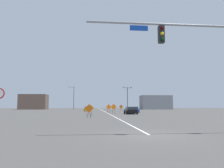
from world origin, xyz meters
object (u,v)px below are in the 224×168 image
Objects in this scene: construction_sign_median_near at (90,109)px; construction_sign_left_shoulder at (109,107)px; street_lamp_near_left at (127,96)px; street_lamp_near_right at (128,96)px; construction_sign_right_lane at (89,109)px; car_black_near at (131,111)px; street_lamp_far_left at (73,97)px; car_blue_mid at (133,110)px; construction_sign_right_shoulder at (114,107)px; construction_sign_left_lane at (121,107)px; car_yellow_passing at (87,109)px.

construction_sign_median_near is 0.94× the size of construction_sign_left_shoulder.
street_lamp_near_left is at bearing 74.70° from construction_sign_left_shoulder.
street_lamp_near_left is 1.05× the size of street_lamp_near_right.
car_black_near is (7.79, 11.68, -0.50)m from construction_sign_right_lane.
car_black_near is (14.68, -43.58, -4.24)m from street_lamp_far_left.
car_blue_mid is at bearing -97.34° from street_lamp_near_right.
construction_sign_left_lane is at bearing 77.38° from construction_sign_right_shoulder.
car_black_near is at bearing -104.92° from car_blue_mid.
street_lamp_near_left is at bearing 56.95° from car_yellow_passing.
car_yellow_passing is at bearing -123.05° from street_lamp_near_left.
street_lamp_near_right reaches higher than construction_sign_right_shoulder.
street_lamp_near_right is 4.64× the size of construction_sign_left_lane.
car_blue_mid is 1.08× the size of car_yellow_passing.
construction_sign_left_lane is at bearing 72.18° from construction_sign_left_shoulder.
street_lamp_near_left is 25.16m from construction_sign_left_lane.
car_black_near is (-6.30, -40.57, -4.37)m from street_lamp_near_right.
car_blue_mid is at bearing -64.86° from street_lamp_far_left.
street_lamp_near_right reaches higher than construction_sign_left_lane.
street_lamp_near_left is 53.19m from construction_sign_median_near.
construction_sign_right_lane reaches higher than construction_sign_median_near.
street_lamp_near_right is at bearing 82.66° from car_blue_mid.
street_lamp_far_left reaches higher than street_lamp_near_right.
street_lamp_near_right reaches higher than car_yellow_passing.
street_lamp_near_right is 49.02m from construction_sign_median_near.
street_lamp_far_left reaches higher than car_yellow_passing.
car_yellow_passing is at bearing 178.92° from construction_sign_left_lane.
construction_sign_right_lane is (-8.82, -32.31, -0.00)m from construction_sign_left_lane.
construction_sign_left_shoulder is (-4.83, -15.01, 0.05)m from construction_sign_left_lane.
construction_sign_right_lane is (-14.09, -52.25, -3.87)m from street_lamp_near_right.
car_blue_mid is (1.06, -12.78, -0.52)m from construction_sign_left_lane.
construction_sign_left_shoulder reaches higher than car_blue_mid.
street_lamp_near_right is at bearing 76.23° from construction_sign_right_shoulder.
construction_sign_left_lane is 15.77m from construction_sign_left_shoulder.
construction_sign_right_shoulder is 1.06× the size of construction_sign_left_lane.
construction_sign_right_shoulder is at bearing -103.24° from street_lamp_near_left.
construction_sign_right_shoulder reaches higher than construction_sign_right_lane.
car_yellow_passing is (-14.96, -19.76, -4.41)m from street_lamp_near_right.
construction_sign_left_lane is at bearing -103.70° from street_lamp_near_left.
street_lamp_near_left is 40.77m from construction_sign_left_shoulder.
street_lamp_near_left is 37.50m from car_blue_mid.
street_lamp_far_left is 21.19m from street_lamp_near_right.
street_lamp_near_left is 4.89× the size of construction_sign_right_lane.
construction_sign_right_lane reaches higher than car_yellow_passing.
construction_sign_median_near is 0.97× the size of construction_sign_right_lane.
construction_sign_right_lane is at bearing -88.47° from car_yellow_passing.
construction_sign_right_shoulder is 18.49m from construction_sign_left_lane.
construction_sign_right_lane reaches higher than car_blue_mid.
construction_sign_right_lane is (-0.17, -5.42, 0.02)m from construction_sign_median_near.
construction_sign_right_shoulder is at bearing -102.62° from construction_sign_left_lane.
construction_sign_left_lane reaches higher than car_blue_mid.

